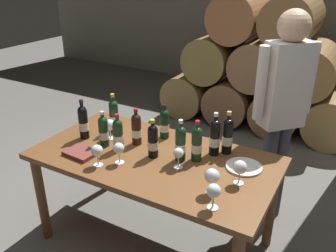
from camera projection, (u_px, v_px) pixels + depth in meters
The scene contains 25 objects.
ground_plane at pixel (156, 239), 2.79m from camera, with size 14.00×14.00×0.00m, color #66635E.
cellar_back_wall at pixel (294, 5), 5.52m from camera, with size 10.00×0.24×2.80m, color gray.
barrel_stack at pixel (260, 71), 4.54m from camera, with size 2.49×0.90×1.69m.
dining_table at pixel (154, 167), 2.51m from camera, with size 1.70×0.90×0.76m.
wine_bottle_0 at pixel (180, 143), 2.37m from camera, with size 0.07×0.07×0.30m.
wine_bottle_1 at pixel (153, 141), 2.41m from camera, with size 0.07×0.07×0.28m.
wine_bottle_2 at pixel (118, 134), 2.51m from camera, with size 0.07×0.07×0.28m.
wine_bottle_3 at pixel (104, 131), 2.57m from camera, with size 0.07×0.07×0.27m.
wine_bottle_4 at pixel (83, 122), 2.68m from camera, with size 0.07×0.07×0.31m.
wine_bottle_5 at pixel (114, 116), 2.78m from camera, with size 0.07×0.07×0.32m.
wine_bottle_6 at pixel (164, 123), 2.69m from camera, with size 0.07×0.07×0.27m.
wine_bottle_7 at pixel (197, 143), 2.37m from camera, with size 0.07×0.07×0.29m.
wine_bottle_8 at pixel (228, 135), 2.46m from camera, with size 0.07×0.07×0.32m.
wine_bottle_9 at pixel (215, 137), 2.44m from camera, with size 0.07×0.07×0.32m.
wine_bottle_10 at pixel (136, 129), 2.59m from camera, with size 0.07×0.07×0.28m.
wine_glass_0 at pixel (110, 125), 2.67m from camera, with size 0.09×0.09×0.16m.
wine_glass_1 at pixel (212, 176), 2.03m from camera, with size 0.09×0.09×0.16m.
wine_glass_2 at pixel (214, 192), 1.90m from camera, with size 0.08×0.08×0.15m.
wine_glass_3 at pixel (240, 168), 2.12m from camera, with size 0.08×0.08×0.16m.
wine_glass_4 at pixel (178, 154), 2.29m from camera, with size 0.07×0.07×0.14m.
wine_glass_5 at pixel (97, 151), 2.31m from camera, with size 0.08×0.08×0.15m.
wine_glass_6 at pixel (119, 149), 2.34m from camera, with size 0.07×0.07×0.15m.
tasting_notebook at pixel (81, 153), 2.48m from camera, with size 0.22×0.16×0.03m, color brown.
serving_plate at pixel (244, 167), 2.33m from camera, with size 0.24×0.24×0.01m, color white.
sommelier_presenting at pixel (283, 102), 2.64m from camera, with size 0.36×0.39×1.72m.
Camera 1 is at (1.15, -1.83, 1.99)m, focal length 37.74 mm.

